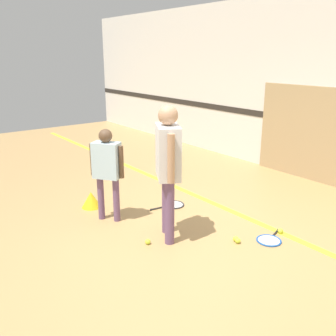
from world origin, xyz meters
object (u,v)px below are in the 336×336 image
object	(u,v)px
training_cone	(91,200)
person_student_left	(107,165)
tennis_ball_near_instructor	(148,242)
tennis_ball_stray_right	(236,239)
racket_second_spare	(173,205)
racket_spare_on_floor	(269,240)
tennis_ball_by_spare_racket	(280,231)
person_instructor	(168,159)
tennis_ball_stray_left	(238,241)

from	to	relation	value
training_cone	person_student_left	bearing A→B (deg)	0.21
tennis_ball_near_instructor	tennis_ball_stray_right	distance (m)	1.06
racket_second_spare	tennis_ball_near_instructor	size ratio (longest dim) A/B	8.68
racket_spare_on_floor	tennis_ball_by_spare_racket	world-z (taller)	tennis_ball_by_spare_racket
person_instructor	training_cone	bearing A→B (deg)	-137.02
tennis_ball_stray_left	person_student_left	bearing A→B (deg)	-149.81
tennis_ball_near_instructor	training_cone	world-z (taller)	training_cone
training_cone	tennis_ball_near_instructor	bearing A→B (deg)	0.89
racket_second_spare	training_cone	distance (m)	1.21
person_student_left	racket_spare_on_floor	distance (m)	2.25
person_student_left	tennis_ball_near_instructor	xyz separation A→B (m)	(0.89, 0.02, -0.74)
person_student_left	racket_second_spare	size ratio (longest dim) A/B	2.19
tennis_ball_stray_left	tennis_ball_stray_right	world-z (taller)	same
tennis_ball_by_spare_racket	tennis_ball_stray_right	xyz separation A→B (m)	(-0.20, -0.61, 0.00)
person_instructor	racket_second_spare	distance (m)	1.41
person_instructor	racket_spare_on_floor	bearing A→B (deg)	78.52
person_student_left	tennis_ball_stray_right	size ratio (longest dim) A/B	19.01
person_instructor	tennis_ball_by_spare_racket	world-z (taller)	person_instructor
tennis_ball_by_spare_racket	training_cone	xyz separation A→B (m)	(-2.22, -1.51, 0.09)
tennis_ball_by_spare_racket	training_cone	bearing A→B (deg)	-145.71
racket_second_spare	tennis_ball_stray_right	size ratio (longest dim) A/B	8.68
tennis_ball_stray_right	training_cone	distance (m)	2.21
person_instructor	racket_spare_on_floor	distance (m)	1.58
tennis_ball_near_instructor	tennis_ball_by_spare_racket	distance (m)	1.68
tennis_ball_stray_left	training_cone	xyz separation A→B (m)	(-2.07, -0.89, 0.09)
tennis_ball_near_instructor	tennis_ball_by_spare_racket	world-z (taller)	same
training_cone	tennis_ball_by_spare_racket	bearing A→B (deg)	34.29
person_instructor	tennis_ball_near_instructor	world-z (taller)	person_instructor
person_instructor	tennis_ball_stray_left	world-z (taller)	person_instructor
person_instructor	tennis_ball_stray_left	xyz separation A→B (m)	(0.63, 0.57, -0.97)
racket_spare_on_floor	tennis_ball_stray_left	distance (m)	0.40
racket_spare_on_floor	training_cone	bearing A→B (deg)	100.70
tennis_ball_stray_right	racket_spare_on_floor	bearing A→B (deg)	54.95
racket_spare_on_floor	tennis_ball_stray_left	size ratio (longest dim) A/B	7.89
tennis_ball_near_instructor	tennis_ball_stray_left	xyz separation A→B (m)	(0.63, 0.87, 0.00)
racket_second_spare	tennis_ball_stray_right	bearing A→B (deg)	93.73
tennis_ball_near_instructor	tennis_ball_by_spare_racket	bearing A→B (deg)	62.26
racket_spare_on_floor	tennis_ball_near_instructor	world-z (taller)	tennis_ball_near_instructor
tennis_ball_near_instructor	person_student_left	bearing A→B (deg)	-178.69
tennis_ball_by_spare_racket	training_cone	size ratio (longest dim) A/B	0.23
tennis_ball_by_spare_racket	racket_spare_on_floor	bearing A→B (deg)	-81.48
racket_second_spare	racket_spare_on_floor	bearing A→B (deg)	106.50
person_student_left	tennis_ball_by_spare_racket	xyz separation A→B (m)	(1.68, 1.51, -0.74)
tennis_ball_near_instructor	tennis_ball_by_spare_racket	size ratio (longest dim) A/B	1.00
person_student_left	tennis_ball_stray_right	bearing A→B (deg)	-3.64
person_instructor	tennis_ball_stray_left	bearing A→B (deg)	72.14
tennis_ball_by_spare_racket	tennis_ball_stray_left	world-z (taller)	same
person_instructor	training_cone	distance (m)	1.72
racket_spare_on_floor	racket_second_spare	world-z (taller)	same
tennis_ball_by_spare_racket	tennis_ball_stray_right	bearing A→B (deg)	-108.05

